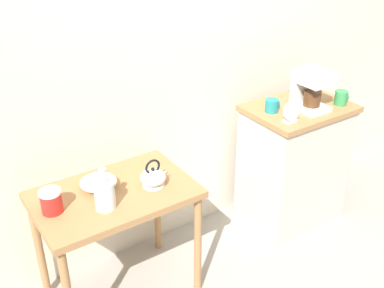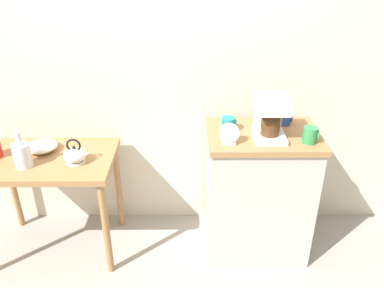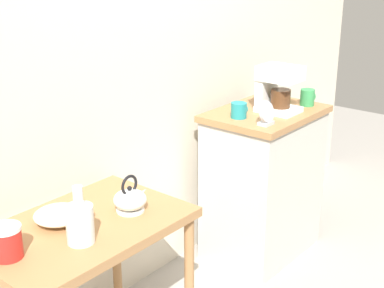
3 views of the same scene
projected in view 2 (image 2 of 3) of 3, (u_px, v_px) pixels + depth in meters
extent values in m
plane|color=gray|center=(157.00, 251.00, 2.71)|extent=(8.00, 8.00, 0.00)
cube|color=beige|center=(169.00, 35.00, 2.45)|extent=(4.40, 0.10, 2.80)
cube|color=#9E7044|center=(46.00, 160.00, 2.43)|extent=(0.85, 0.55, 0.04)
cylinder|color=#9E7044|center=(106.00, 229.00, 2.39)|extent=(0.04, 0.04, 0.69)
cylinder|color=#9E7044|center=(13.00, 187.00, 2.81)|extent=(0.04, 0.04, 0.69)
cylinder|color=#9E7044|center=(118.00, 187.00, 2.81)|extent=(0.04, 0.04, 0.69)
cube|color=#BCB7AD|center=(258.00, 195.00, 2.57)|extent=(0.65, 0.46, 0.85)
cube|color=#9E7044|center=(264.00, 135.00, 2.36)|extent=(0.68, 0.49, 0.04)
cylinder|color=beige|center=(42.00, 150.00, 2.49)|extent=(0.09, 0.09, 0.01)
ellipsoid|color=beige|center=(42.00, 146.00, 2.48)|extent=(0.20, 0.20, 0.05)
cylinder|color=white|center=(76.00, 161.00, 2.37)|extent=(0.12, 0.12, 0.01)
ellipsoid|color=white|center=(75.00, 155.00, 2.34)|extent=(0.14, 0.14, 0.08)
cone|color=white|center=(86.00, 154.00, 2.34)|extent=(0.07, 0.03, 0.05)
sphere|color=black|center=(74.00, 147.00, 2.32)|extent=(0.02, 0.02, 0.02)
torus|color=black|center=(74.00, 145.00, 2.31)|extent=(0.09, 0.01, 0.09)
cylinder|color=silver|center=(22.00, 155.00, 2.29)|extent=(0.10, 0.10, 0.15)
cylinder|color=silver|center=(18.00, 138.00, 2.24)|extent=(0.04, 0.04, 0.08)
cube|color=white|center=(269.00, 136.00, 2.29)|extent=(0.18, 0.22, 0.03)
cube|color=white|center=(268.00, 112.00, 2.31)|extent=(0.16, 0.05, 0.26)
cube|color=white|center=(272.00, 103.00, 2.19)|extent=(0.18, 0.22, 0.08)
cylinder|color=#4C2D19|center=(270.00, 126.00, 2.25)|extent=(0.11, 0.11, 0.10)
cylinder|color=#2D4CAD|center=(284.00, 118.00, 2.45)|extent=(0.08, 0.08, 0.08)
torus|color=#2D4CAD|center=(291.00, 118.00, 2.45)|extent=(0.01, 0.05, 0.05)
cylinder|color=teal|center=(228.00, 124.00, 2.37)|extent=(0.09, 0.09, 0.08)
torus|color=teal|center=(236.00, 124.00, 2.37)|extent=(0.01, 0.06, 0.06)
cylinder|color=#338C4C|center=(310.00, 135.00, 2.22)|extent=(0.08, 0.08, 0.10)
torus|color=#338C4C|center=(317.00, 135.00, 2.22)|extent=(0.01, 0.06, 0.06)
cube|color=#B2B5BA|center=(229.00, 142.00, 2.22)|extent=(0.08, 0.06, 0.02)
cylinder|color=#B2B5BA|center=(229.00, 133.00, 2.20)|extent=(0.12, 0.05, 0.12)
cylinder|color=black|center=(229.00, 133.00, 2.19)|extent=(0.10, 0.04, 0.10)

